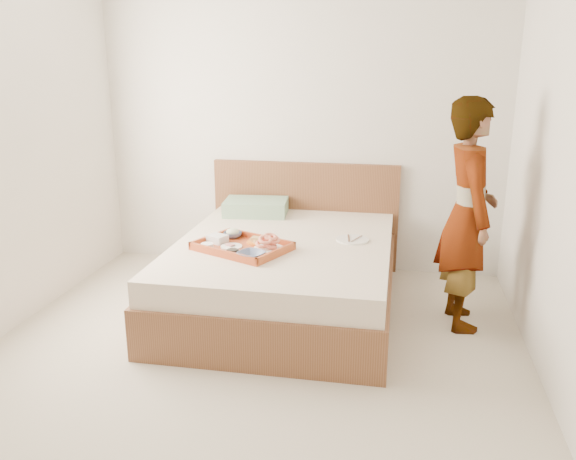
# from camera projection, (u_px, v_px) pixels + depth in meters

# --- Properties ---
(ground) EXTENTS (3.50, 4.00, 0.01)m
(ground) POSITION_uv_depth(u_px,v_px,m) (243.00, 374.00, 3.55)
(ground) COLOR #BFB3A2
(ground) RESTS_ON ground
(wall_back) EXTENTS (3.50, 0.01, 2.60)m
(wall_back) POSITION_uv_depth(u_px,v_px,m) (300.00, 122.00, 5.06)
(wall_back) COLOR silver
(wall_back) RESTS_ON ground
(bed) EXTENTS (1.65, 2.00, 0.53)m
(bed) POSITION_uv_depth(u_px,v_px,m) (284.00, 275.00, 4.40)
(bed) COLOR brown
(bed) RESTS_ON ground
(headboard) EXTENTS (1.65, 0.06, 0.95)m
(headboard) POSITION_uv_depth(u_px,v_px,m) (305.00, 215.00, 5.26)
(headboard) COLOR brown
(headboard) RESTS_ON ground
(pillow) EXTENTS (0.56, 0.41, 0.13)m
(pillow) POSITION_uv_depth(u_px,v_px,m) (256.00, 207.00, 5.06)
(pillow) COLOR #8AA983
(pillow) RESTS_ON bed
(tray) EXTENTS (0.75, 0.66, 0.06)m
(tray) POSITION_uv_depth(u_px,v_px,m) (242.00, 246.00, 4.14)
(tray) COLOR #BA5523
(tray) RESTS_ON bed
(prawn_plate) EXTENTS (0.28, 0.28, 0.01)m
(prawn_plate) POSITION_uv_depth(u_px,v_px,m) (269.00, 249.00, 4.09)
(prawn_plate) COLOR white
(prawn_plate) RESTS_ON tray
(navy_bowl_big) EXTENTS (0.23, 0.23, 0.04)m
(navy_bowl_big) POSITION_uv_depth(u_px,v_px,m) (251.00, 255.00, 3.92)
(navy_bowl_big) COLOR navy
(navy_bowl_big) RESTS_ON tray
(sauce_dish) EXTENTS (0.12, 0.12, 0.03)m
(sauce_dish) POSITION_uv_depth(u_px,v_px,m) (233.00, 252.00, 3.98)
(sauce_dish) COLOR black
(sauce_dish) RESTS_ON tray
(meat_plate) EXTENTS (0.20, 0.20, 0.01)m
(meat_plate) POSITION_uv_depth(u_px,v_px,m) (231.00, 247.00, 4.14)
(meat_plate) COLOR white
(meat_plate) RESTS_ON tray
(bread_plate) EXTENTS (0.20, 0.20, 0.01)m
(bread_plate) POSITION_uv_depth(u_px,v_px,m) (257.00, 242.00, 4.24)
(bread_plate) COLOR orange
(bread_plate) RESTS_ON tray
(salad_bowl) EXTENTS (0.18, 0.18, 0.04)m
(salad_bowl) POSITION_uv_depth(u_px,v_px,m) (233.00, 235.00, 4.36)
(salad_bowl) COLOR navy
(salad_bowl) RESTS_ON tray
(plastic_tub) EXTENTS (0.16, 0.15, 0.06)m
(plastic_tub) POSITION_uv_depth(u_px,v_px,m) (217.00, 239.00, 4.24)
(plastic_tub) COLOR silver
(plastic_tub) RESTS_ON tray
(cheese_round) EXTENTS (0.12, 0.12, 0.03)m
(cheese_round) POSITION_uv_depth(u_px,v_px,m) (207.00, 246.00, 4.13)
(cheese_round) COLOR white
(cheese_round) RESTS_ON tray
(dinner_plate) EXTENTS (0.29, 0.29, 0.01)m
(dinner_plate) POSITION_uv_depth(u_px,v_px,m) (353.00, 240.00, 4.35)
(dinner_plate) COLOR white
(dinner_plate) RESTS_ON bed
(person) EXTENTS (0.46, 0.63, 1.60)m
(person) POSITION_uv_depth(u_px,v_px,m) (468.00, 215.00, 4.01)
(person) COLOR beige
(person) RESTS_ON ground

